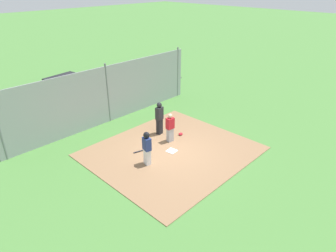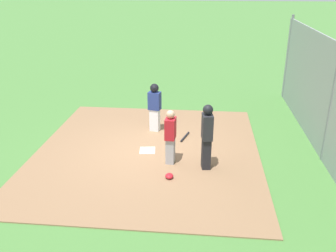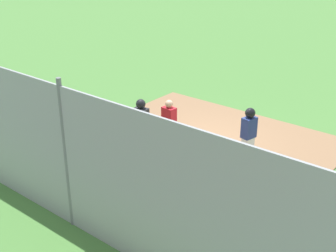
% 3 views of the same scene
% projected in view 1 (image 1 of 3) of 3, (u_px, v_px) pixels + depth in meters
% --- Properties ---
extents(ground_plane, '(140.00, 140.00, 0.00)m').
position_uv_depth(ground_plane, '(172.00, 152.00, 14.25)').
color(ground_plane, '#477A38').
extents(dirt_infield, '(7.20, 6.40, 0.03)m').
position_uv_depth(dirt_infield, '(172.00, 151.00, 14.24)').
color(dirt_infield, '#896647').
rests_on(dirt_infield, ground_plane).
extents(home_plate, '(0.49, 0.49, 0.02)m').
position_uv_depth(home_plate, '(172.00, 151.00, 14.23)').
color(home_plate, white).
rests_on(home_plate, dirt_infield).
extents(catcher, '(0.40, 0.29, 1.50)m').
position_uv_depth(catcher, '(170.00, 127.00, 14.76)').
color(catcher, '#9E9EA3').
rests_on(catcher, dirt_infield).
extents(umpire, '(0.41, 0.31, 1.76)m').
position_uv_depth(umpire, '(159.00, 118.00, 15.42)').
color(umpire, black).
rests_on(umpire, dirt_infield).
extents(runner, '(0.34, 0.43, 1.58)m').
position_uv_depth(runner, '(147.00, 146.00, 12.86)').
color(runner, silver).
rests_on(runner, dirt_infield).
extents(baseball_bat, '(0.73, 0.26, 0.06)m').
position_uv_depth(baseball_bat, '(141.00, 151.00, 14.20)').
color(baseball_bat, black).
rests_on(baseball_bat, dirt_infield).
extents(catcher_mask, '(0.24, 0.20, 0.12)m').
position_uv_depth(catcher_mask, '(181.00, 134.00, 15.65)').
color(catcher_mask, '#B21923').
rests_on(catcher_mask, dirt_infield).
extents(backstop_fence, '(12.00, 0.10, 3.35)m').
position_uv_depth(backstop_fence, '(108.00, 95.00, 16.60)').
color(backstop_fence, '#93999E').
rests_on(backstop_fence, ground_plane).
extents(parking_lot, '(18.00, 5.20, 0.04)m').
position_uv_depth(parking_lot, '(66.00, 98.00, 20.51)').
color(parking_lot, '#424247').
rests_on(parking_lot, ground_plane).
extents(parked_car_dark, '(4.40, 2.33, 1.28)m').
position_uv_depth(parked_car_dark, '(64.00, 87.00, 20.76)').
color(parked_car_dark, black).
rests_on(parked_car_dark, parking_lot).
extents(parked_car_red, '(4.38, 2.28, 1.28)m').
position_uv_depth(parked_car_red, '(31.00, 100.00, 18.51)').
color(parked_car_red, maroon).
rests_on(parked_car_red, parking_lot).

